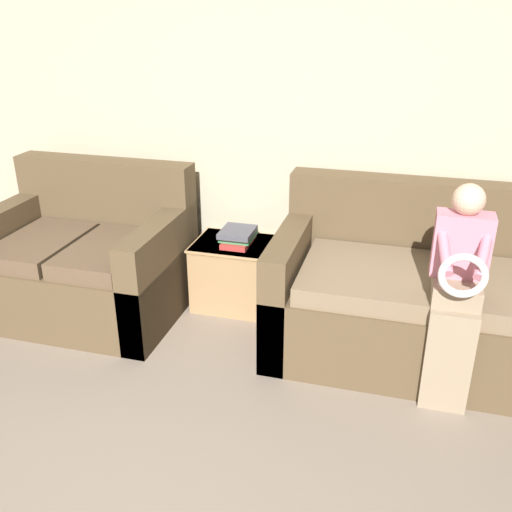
% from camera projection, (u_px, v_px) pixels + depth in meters
% --- Properties ---
extents(wall_back, '(6.67, 0.06, 2.55)m').
position_uv_depth(wall_back, '(270.00, 121.00, 3.82)').
color(wall_back, '#BCB293').
rests_on(wall_back, ground_plane).
extents(couch_main, '(2.10, 1.00, 0.99)m').
position_uv_depth(couch_main, '(449.00, 302.00, 3.43)').
color(couch_main, brown).
rests_on(couch_main, ground_plane).
extents(couch_side, '(1.31, 0.97, 1.00)m').
position_uv_depth(couch_side, '(88.00, 263.00, 3.95)').
color(couch_side, brown).
rests_on(couch_side, ground_plane).
extents(child_left_seated, '(0.29, 0.37, 1.19)m').
position_uv_depth(child_left_seated, '(457.00, 288.00, 2.92)').
color(child_left_seated, gray).
rests_on(child_left_seated, ground_plane).
extents(side_shelf, '(0.61, 0.46, 0.48)m').
position_uv_depth(side_shelf, '(238.00, 273.00, 4.03)').
color(side_shelf, '#9E7A51').
rests_on(side_shelf, ground_plane).
extents(book_stack, '(0.22, 0.29, 0.11)m').
position_uv_depth(book_stack, '(238.00, 236.00, 3.91)').
color(book_stack, '#BC3833').
rests_on(book_stack, side_shelf).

